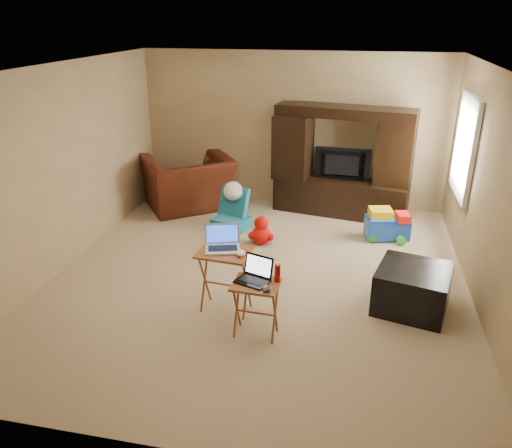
% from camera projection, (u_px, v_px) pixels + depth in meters
% --- Properties ---
extents(floor, '(5.50, 5.50, 0.00)m').
position_uv_depth(floor, '(259.00, 277.00, 6.21)').
color(floor, beige).
rests_on(floor, ground).
extents(ceiling, '(5.50, 5.50, 0.00)m').
position_uv_depth(ceiling, '(260.00, 68.00, 5.24)').
color(ceiling, silver).
rests_on(ceiling, ground).
extents(wall_back, '(5.00, 0.00, 5.00)m').
position_uv_depth(wall_back, '(293.00, 130.00, 8.20)').
color(wall_back, tan).
rests_on(wall_back, ground).
extents(wall_front, '(5.00, 0.00, 5.00)m').
position_uv_depth(wall_front, '(176.00, 310.00, 3.25)').
color(wall_front, tan).
rests_on(wall_front, ground).
extents(wall_left, '(0.00, 5.50, 5.50)m').
position_uv_depth(wall_left, '(63.00, 168.00, 6.20)').
color(wall_left, tan).
rests_on(wall_left, ground).
extents(wall_right, '(0.00, 5.50, 5.50)m').
position_uv_depth(wall_right, '(492.00, 197.00, 5.25)').
color(wall_right, tan).
rests_on(wall_right, ground).
extents(window_pane, '(0.00, 1.20, 1.20)m').
position_uv_depth(window_pane, '(466.00, 147.00, 6.59)').
color(window_pane, white).
rests_on(window_pane, ground).
extents(window_frame, '(0.06, 1.14, 1.34)m').
position_uv_depth(window_frame, '(465.00, 147.00, 6.60)').
color(window_frame, white).
rests_on(window_frame, ground).
extents(entertainment_center, '(2.18, 0.90, 1.73)m').
position_uv_depth(entertainment_center, '(342.00, 162.00, 7.85)').
color(entertainment_center, black).
rests_on(entertainment_center, floor).
extents(television, '(0.89, 0.17, 0.51)m').
position_uv_depth(television, '(342.00, 165.00, 7.82)').
color(television, black).
rests_on(television, entertainment_center).
extents(recliner, '(1.77, 1.74, 0.87)m').
position_uv_depth(recliner, '(189.00, 183.00, 8.28)').
color(recliner, '#4E1C10').
rests_on(recliner, floor).
extents(child_rocker, '(0.64, 0.67, 0.63)m').
position_uv_depth(child_rocker, '(231.00, 209.00, 7.48)').
color(child_rocker, '#186684').
rests_on(child_rocker, floor).
extents(plush_toy, '(0.38, 0.32, 0.43)m').
position_uv_depth(plush_toy, '(261.00, 230.00, 7.02)').
color(plush_toy, red).
rests_on(plush_toy, floor).
extents(push_toy, '(0.70, 0.56, 0.47)m').
position_uv_depth(push_toy, '(387.00, 224.00, 7.18)').
color(push_toy, blue).
rests_on(push_toy, floor).
extents(ottoman, '(0.91, 0.91, 0.48)m').
position_uv_depth(ottoman, '(412.00, 289.00, 5.48)').
color(ottoman, black).
rests_on(ottoman, floor).
extents(tray_table_left, '(0.59, 0.49, 0.71)m').
position_uv_depth(tray_table_left, '(226.00, 281.00, 5.40)').
color(tray_table_left, brown).
rests_on(tray_table_left, floor).
extents(tray_table_right, '(0.48, 0.39, 0.59)m').
position_uv_depth(tray_table_right, '(256.00, 309.00, 4.99)').
color(tray_table_right, '#9F5126').
rests_on(tray_table_right, floor).
extents(laptop_left, '(0.45, 0.40, 0.24)m').
position_uv_depth(laptop_left, '(222.00, 240.00, 5.25)').
color(laptop_left, silver).
rests_on(laptop_left, tray_table_left).
extents(laptop_right, '(0.38, 0.35, 0.24)m').
position_uv_depth(laptop_right, '(252.00, 271.00, 4.85)').
color(laptop_right, black).
rests_on(laptop_right, tray_table_right).
extents(mouse_left, '(0.13, 0.17, 0.06)m').
position_uv_depth(mouse_left, '(241.00, 253.00, 5.15)').
color(mouse_left, white).
rests_on(mouse_left, tray_table_left).
extents(mouse_right, '(0.09, 0.13, 0.05)m').
position_uv_depth(mouse_right, '(267.00, 289.00, 4.73)').
color(mouse_right, '#3B3B40').
rests_on(mouse_right, tray_table_right).
extents(water_bottle, '(0.06, 0.06, 0.18)m').
position_uv_depth(water_bottle, '(277.00, 273.00, 4.87)').
color(water_bottle, '#B7110B').
rests_on(water_bottle, tray_table_right).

